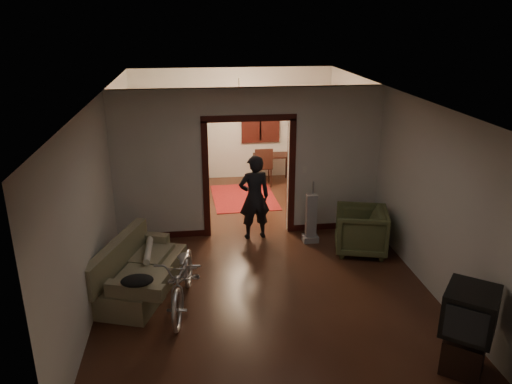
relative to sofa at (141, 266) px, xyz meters
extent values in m
cube|color=black|center=(1.89, 1.21, -0.42)|extent=(5.00, 8.50, 0.01)
cube|color=white|center=(1.89, 1.21, 2.38)|extent=(5.00, 8.50, 0.01)
cube|color=beige|center=(1.89, 5.46, 0.98)|extent=(5.00, 0.02, 2.80)
cube|color=beige|center=(-0.61, 1.21, 0.98)|extent=(0.02, 8.50, 2.80)
cube|color=beige|center=(4.39, 1.21, 0.98)|extent=(0.02, 8.50, 2.80)
cube|color=beige|center=(1.89, 1.96, 0.98)|extent=(5.00, 0.14, 2.80)
cube|color=black|center=(1.89, 1.96, 0.68)|extent=(1.74, 0.20, 2.32)
cube|color=black|center=(2.59, 5.42, 1.13)|extent=(0.98, 0.06, 1.28)
sphere|color=#FFE0A5|center=(1.89, 3.71, 1.93)|extent=(0.24, 0.24, 0.24)
cube|color=silver|center=(2.94, 1.89, 0.83)|extent=(0.08, 0.01, 0.12)
cube|color=#696546|center=(0.00, 0.00, 0.00)|extent=(1.38, 2.01, 0.85)
cylinder|color=beige|center=(0.10, 0.30, 0.11)|extent=(0.10, 0.83, 0.10)
ellipsoid|color=black|center=(0.05, -0.91, 0.26)|extent=(0.43, 0.33, 0.13)
imported|color=silver|center=(0.65, -0.52, 0.04)|extent=(0.83, 1.83, 0.93)
imported|color=#4A502D|center=(3.75, 0.86, -0.02)|extent=(1.09, 1.07, 0.81)
cube|color=black|center=(3.95, -2.34, -0.20)|extent=(0.66, 0.66, 0.45)
cube|color=black|center=(3.95, -2.34, 0.39)|extent=(0.83, 0.84, 0.54)
cube|color=gray|center=(2.97, 1.39, 0.04)|extent=(0.34, 0.30, 0.93)
imported|color=black|center=(1.96, 1.71, 0.39)|extent=(0.64, 0.46, 1.62)
cube|color=maroon|center=(1.99, 3.89, -0.42)|extent=(1.48, 1.91, 0.01)
cube|color=#232F1C|center=(0.61, 4.88, 0.55)|extent=(1.05, 0.69, 1.95)
sphere|color=#1E5972|center=(0.61, 4.88, 1.52)|extent=(0.28, 0.28, 0.28)
cube|color=black|center=(2.83, 5.03, -0.08)|extent=(1.01, 0.73, 0.68)
cube|color=black|center=(2.54, 4.72, 0.07)|extent=(0.51, 0.51, 0.98)
camera|label=1|loc=(0.87, -6.91, 3.61)|focal=35.00mm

